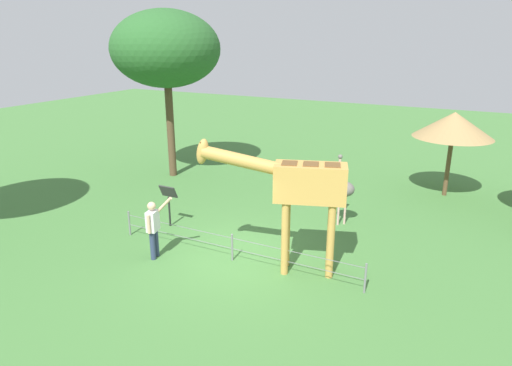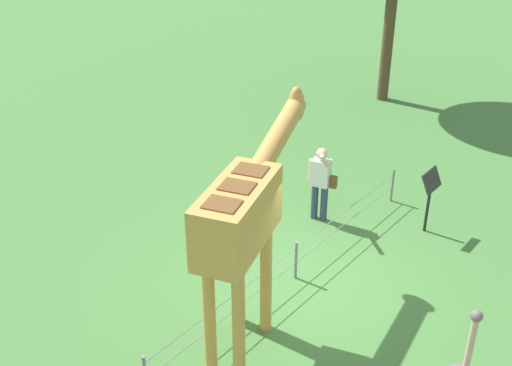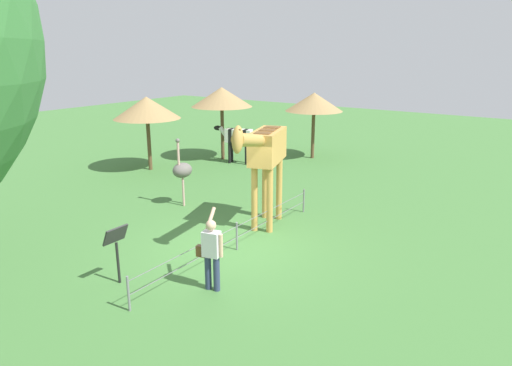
% 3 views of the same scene
% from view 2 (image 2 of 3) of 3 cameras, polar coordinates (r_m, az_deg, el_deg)
% --- Properties ---
extents(ground_plane, '(60.00, 60.00, 0.00)m').
position_cam_2_polar(ground_plane, '(11.22, 4.33, -8.86)').
color(ground_plane, '#427538').
extents(giraffe, '(3.61, 1.59, 3.34)m').
position_cam_2_polar(giraffe, '(8.82, -0.96, -2.82)').
color(giraffe, '#C69347').
rests_on(giraffe, ground_plane).
extents(visitor, '(0.65, 0.57, 1.70)m').
position_cam_2_polar(visitor, '(12.54, 5.86, 0.29)').
color(visitor, navy).
rests_on(visitor, ground_plane).
extents(info_sign, '(0.56, 0.21, 1.32)m').
position_cam_2_polar(info_sign, '(12.52, 15.43, -0.49)').
color(info_sign, black).
rests_on(info_sign, ground_plane).
extents(wire_fence, '(7.05, 0.05, 0.75)m').
position_cam_2_polar(wire_fence, '(11.07, 3.62, -6.84)').
color(wire_fence, slate).
rests_on(wire_fence, ground_plane).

